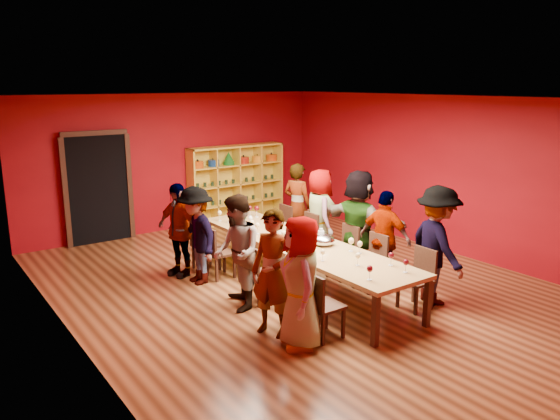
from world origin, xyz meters
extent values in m
cube|color=#4D2714|center=(0.00, 0.00, -0.01)|extent=(7.10, 9.10, 0.02)
cube|color=maroon|center=(0.00, 4.51, 1.50)|extent=(7.10, 0.02, 3.00)
cube|color=maroon|center=(-3.51, 0.00, 1.50)|extent=(0.02, 9.10, 3.00)
cube|color=maroon|center=(3.51, 0.00, 1.50)|extent=(0.02, 9.10, 3.00)
cube|color=silver|center=(0.00, 0.00, 3.01)|extent=(7.10, 9.10, 0.02)
cube|color=#A17A43|center=(0.00, 0.00, 0.72)|extent=(1.10, 4.50, 0.06)
cube|color=black|center=(-0.49, -2.17, 0.34)|extent=(0.08, 0.08, 0.69)
cube|color=black|center=(-0.49, 2.17, 0.34)|extent=(0.08, 0.08, 0.69)
cube|color=black|center=(0.49, -2.17, 0.34)|extent=(0.08, 0.08, 0.69)
cube|color=black|center=(0.49, 2.17, 0.34)|extent=(0.08, 0.08, 0.69)
cube|color=black|center=(-1.80, 4.44, 1.10)|extent=(1.20, 0.14, 2.20)
cube|color=black|center=(-1.80, 4.37, 2.25)|extent=(1.32, 0.06, 0.10)
cube|color=black|center=(-2.45, 4.37, 1.10)|extent=(0.10, 0.06, 2.20)
cube|color=black|center=(-1.15, 4.37, 1.10)|extent=(0.10, 0.06, 2.20)
cube|color=gold|center=(0.22, 4.28, 0.90)|extent=(0.04, 0.40, 1.80)
cube|color=gold|center=(2.58, 4.28, 0.90)|extent=(0.04, 0.40, 1.80)
cube|color=gold|center=(1.40, 4.28, 1.78)|extent=(2.40, 0.40, 0.04)
cube|color=gold|center=(1.40, 4.28, 0.02)|extent=(2.40, 0.40, 0.04)
cube|color=gold|center=(1.40, 4.47, 0.90)|extent=(2.40, 0.02, 1.80)
cube|color=gold|center=(1.40, 4.28, 0.45)|extent=(2.36, 0.38, 0.03)
cube|color=gold|center=(1.40, 4.28, 0.90)|extent=(2.36, 0.38, 0.03)
cube|color=gold|center=(1.40, 4.28, 1.35)|extent=(2.36, 0.38, 0.03)
cube|color=gold|center=(0.80, 4.28, 0.90)|extent=(0.03, 0.38, 1.76)
cube|color=gold|center=(1.40, 4.28, 0.90)|extent=(0.03, 0.38, 1.76)
cube|color=gold|center=(2.00, 4.28, 0.90)|extent=(0.03, 0.38, 1.76)
cylinder|color=#D4520C|center=(0.40, 4.28, 1.44)|extent=(0.26, 0.26, 0.15)
sphere|color=black|center=(0.40, 4.28, 1.53)|extent=(0.05, 0.05, 0.05)
cylinder|color=navy|center=(0.80, 4.28, 1.44)|extent=(0.26, 0.26, 0.15)
sphere|color=black|center=(0.80, 4.28, 1.53)|extent=(0.05, 0.05, 0.05)
cylinder|color=#1B6F25|center=(1.20, 4.28, 1.41)|extent=(0.26, 0.26, 0.08)
cone|color=#1B6F25|center=(1.20, 4.28, 1.56)|extent=(0.24, 0.24, 0.22)
cylinder|color=#A52312|center=(1.60, 4.28, 1.44)|extent=(0.26, 0.26, 0.15)
sphere|color=black|center=(1.60, 4.28, 1.53)|extent=(0.05, 0.05, 0.05)
cylinder|color=orange|center=(2.00, 4.28, 1.44)|extent=(0.26, 0.26, 0.15)
sphere|color=black|center=(2.00, 4.28, 1.53)|extent=(0.05, 0.05, 0.05)
cylinder|color=#D4520C|center=(2.40, 4.28, 1.44)|extent=(0.26, 0.26, 0.15)
sphere|color=black|center=(2.40, 4.28, 1.53)|extent=(0.05, 0.05, 0.05)
cylinder|color=#1A2F1E|center=(0.38, 4.28, 0.52)|extent=(0.07, 0.07, 0.10)
cylinder|color=#1A2F1E|center=(0.56, 4.28, 0.52)|extent=(0.07, 0.07, 0.10)
cylinder|color=#1A2F1E|center=(0.75, 4.28, 0.52)|extent=(0.07, 0.07, 0.10)
cylinder|color=#1A2F1E|center=(0.93, 4.28, 0.52)|extent=(0.07, 0.07, 0.10)
cylinder|color=#1A2F1E|center=(1.12, 4.28, 0.52)|extent=(0.07, 0.07, 0.10)
cylinder|color=#1A2F1E|center=(1.30, 4.28, 0.52)|extent=(0.07, 0.07, 0.10)
cylinder|color=#1A2F1E|center=(1.49, 4.28, 0.52)|extent=(0.07, 0.07, 0.10)
cylinder|color=#1A2F1E|center=(1.67, 4.28, 0.52)|extent=(0.07, 0.07, 0.10)
cylinder|color=#1A2F1E|center=(1.86, 4.28, 0.52)|extent=(0.07, 0.07, 0.10)
cylinder|color=#1A2F1E|center=(2.04, 4.28, 0.52)|extent=(0.07, 0.07, 0.10)
cylinder|color=#1A2F1E|center=(2.23, 4.28, 0.52)|extent=(0.07, 0.07, 0.10)
cylinder|color=#1A2F1E|center=(2.42, 4.28, 0.52)|extent=(0.07, 0.07, 0.10)
cylinder|color=#1A2F1E|center=(0.38, 4.28, 0.97)|extent=(0.07, 0.07, 0.10)
cylinder|color=#1A2F1E|center=(0.56, 4.28, 0.97)|extent=(0.07, 0.07, 0.10)
cylinder|color=#1A2F1E|center=(0.75, 4.28, 0.97)|extent=(0.07, 0.07, 0.10)
cylinder|color=#1A2F1E|center=(0.93, 4.28, 0.97)|extent=(0.07, 0.07, 0.10)
cylinder|color=#1A2F1E|center=(1.12, 4.28, 0.97)|extent=(0.07, 0.07, 0.10)
cylinder|color=#1A2F1E|center=(1.30, 4.28, 0.97)|extent=(0.07, 0.07, 0.10)
cylinder|color=#1A2F1E|center=(1.49, 4.28, 0.97)|extent=(0.07, 0.07, 0.10)
cylinder|color=#1A2F1E|center=(1.67, 4.28, 0.97)|extent=(0.07, 0.07, 0.10)
cylinder|color=#1A2F1E|center=(1.86, 4.28, 0.97)|extent=(0.07, 0.07, 0.10)
cylinder|color=#1A2F1E|center=(2.04, 4.28, 0.97)|extent=(0.07, 0.07, 0.10)
cylinder|color=#1A2F1E|center=(2.23, 4.28, 0.97)|extent=(0.07, 0.07, 0.10)
cylinder|color=#1A2F1E|center=(2.42, 4.28, 0.97)|extent=(0.07, 0.07, 0.10)
cube|color=black|center=(-0.83, -1.60, 0.43)|extent=(0.42, 0.42, 0.04)
cube|color=black|center=(-1.02, -1.60, 0.67)|extent=(0.04, 0.40, 0.44)
cube|color=black|center=(-1.00, -1.77, 0.21)|extent=(0.04, 0.04, 0.41)
cube|color=black|center=(-0.66, -1.77, 0.21)|extent=(0.04, 0.04, 0.41)
cube|color=black|center=(-1.00, -1.43, 0.21)|extent=(0.04, 0.04, 0.41)
cube|color=black|center=(-0.66, -1.43, 0.21)|extent=(0.04, 0.04, 0.41)
imported|color=silver|center=(-1.23, -1.60, 0.84)|extent=(0.73, 0.93, 1.68)
cube|color=black|center=(-0.83, -1.12, 0.43)|extent=(0.42, 0.42, 0.04)
cube|color=black|center=(-1.02, -1.12, 0.67)|extent=(0.04, 0.40, 0.44)
cube|color=black|center=(-1.00, -1.29, 0.21)|extent=(0.04, 0.04, 0.41)
cube|color=black|center=(-0.66, -1.29, 0.21)|extent=(0.04, 0.04, 0.41)
cube|color=black|center=(-1.00, -0.95, 0.21)|extent=(0.04, 0.04, 0.41)
cube|color=black|center=(-0.66, -0.95, 0.21)|extent=(0.04, 0.04, 0.41)
imported|color=#151B3B|center=(-1.32, -1.12, 0.84)|extent=(0.66, 0.74, 1.68)
cube|color=black|center=(-0.83, -0.14, 0.43)|extent=(0.42, 0.42, 0.04)
cube|color=black|center=(-1.02, -0.14, 0.67)|extent=(0.04, 0.40, 0.44)
cube|color=black|center=(-1.00, -0.31, 0.21)|extent=(0.04, 0.04, 0.41)
cube|color=black|center=(-0.66, -0.31, 0.21)|extent=(0.04, 0.04, 0.41)
cube|color=black|center=(-1.00, 0.03, 0.21)|extent=(0.04, 0.04, 0.41)
cube|color=black|center=(-0.66, 0.03, 0.21)|extent=(0.04, 0.04, 0.41)
imported|color=#C5848B|center=(-1.26, -0.14, 0.85)|extent=(0.72, 0.93, 1.69)
cube|color=black|center=(-0.83, 1.13, 0.43)|extent=(0.42, 0.42, 0.04)
cube|color=black|center=(-1.02, 1.13, 0.67)|extent=(0.04, 0.40, 0.44)
cube|color=black|center=(-1.00, 0.96, 0.21)|extent=(0.04, 0.04, 0.41)
cube|color=black|center=(-0.66, 0.96, 0.21)|extent=(0.04, 0.04, 0.41)
cube|color=black|center=(-1.00, 1.30, 0.21)|extent=(0.04, 0.04, 0.41)
cube|color=black|center=(-0.66, 1.30, 0.21)|extent=(0.04, 0.04, 0.41)
imported|color=#5D8FC0|center=(-1.27, 1.13, 0.81)|extent=(0.43, 1.04, 1.61)
cube|color=black|center=(-0.83, 1.64, 0.43)|extent=(0.42, 0.42, 0.04)
cube|color=black|center=(-1.02, 1.64, 0.67)|extent=(0.04, 0.40, 0.44)
cube|color=black|center=(-1.00, 1.47, 0.21)|extent=(0.04, 0.04, 0.41)
cube|color=black|center=(-0.66, 1.47, 0.21)|extent=(0.04, 0.04, 0.41)
cube|color=black|center=(-1.00, 1.81, 0.21)|extent=(0.04, 0.04, 0.41)
cube|color=black|center=(-0.66, 1.81, 0.21)|extent=(0.04, 0.04, 0.41)
imported|color=#141D38|center=(-1.34, 1.64, 0.80)|extent=(0.70, 1.03, 1.60)
cube|color=black|center=(0.83, -1.67, 0.43)|extent=(0.42, 0.42, 0.04)
cube|color=black|center=(1.02, -1.67, 0.67)|extent=(0.04, 0.40, 0.44)
cube|color=black|center=(0.66, -1.84, 0.21)|extent=(0.04, 0.04, 0.41)
cube|color=black|center=(1.00, -1.84, 0.21)|extent=(0.04, 0.04, 0.41)
cube|color=black|center=(0.66, -1.50, 0.21)|extent=(0.04, 0.04, 0.41)
cube|color=black|center=(1.00, -1.50, 0.21)|extent=(0.04, 0.04, 0.41)
imported|color=#C2828D|center=(1.26, -1.67, 0.89)|extent=(0.80, 1.24, 1.78)
cube|color=black|center=(0.83, -0.73, 0.43)|extent=(0.42, 0.42, 0.04)
cube|color=black|center=(1.02, -0.73, 0.67)|extent=(0.04, 0.40, 0.44)
cube|color=black|center=(0.66, -0.90, 0.21)|extent=(0.04, 0.04, 0.41)
cube|color=black|center=(1.00, -0.90, 0.21)|extent=(0.04, 0.04, 0.41)
cube|color=black|center=(0.66, -0.56, 0.21)|extent=(0.04, 0.04, 0.41)
cube|color=black|center=(1.00, -0.56, 0.21)|extent=(0.04, 0.04, 0.41)
imported|color=#131635|center=(1.16, -0.73, 0.78)|extent=(0.60, 0.99, 1.57)
cube|color=black|center=(0.83, -0.07, 0.43)|extent=(0.42, 0.42, 0.04)
cube|color=black|center=(1.02, -0.07, 0.67)|extent=(0.04, 0.40, 0.44)
cube|color=black|center=(0.66, -0.24, 0.21)|extent=(0.04, 0.04, 0.41)
cube|color=black|center=(1.00, -0.24, 0.21)|extent=(0.04, 0.04, 0.41)
cube|color=black|center=(0.66, 0.10, 0.21)|extent=(0.04, 0.04, 0.41)
cube|color=black|center=(1.00, 0.10, 0.21)|extent=(0.04, 0.04, 0.41)
imported|color=silver|center=(1.19, -0.07, 0.91)|extent=(0.68, 1.73, 1.82)
cube|color=black|center=(0.83, 0.99, 0.43)|extent=(0.42, 0.42, 0.04)
cube|color=black|center=(1.02, 0.99, 0.67)|extent=(0.04, 0.40, 0.44)
cube|color=black|center=(0.66, 0.82, 0.21)|extent=(0.04, 0.04, 0.41)
cube|color=black|center=(1.00, 0.82, 0.21)|extent=(0.04, 0.04, 0.41)
cube|color=black|center=(0.66, 1.16, 0.21)|extent=(0.04, 0.04, 0.41)
cube|color=black|center=(1.00, 1.16, 0.21)|extent=(0.04, 0.04, 0.41)
imported|color=silver|center=(1.21, 0.99, 0.84)|extent=(0.72, 0.93, 1.68)
cube|color=black|center=(0.83, 1.79, 0.43)|extent=(0.42, 0.42, 0.04)
cube|color=black|center=(1.02, 1.79, 0.67)|extent=(0.04, 0.40, 0.44)
cube|color=black|center=(0.66, 1.62, 0.21)|extent=(0.04, 0.04, 0.41)
cube|color=black|center=(1.00, 1.62, 0.21)|extent=(0.04, 0.04, 0.41)
cube|color=black|center=(0.66, 1.96, 0.21)|extent=(0.04, 0.04, 0.41)
cube|color=black|center=(1.00, 1.96, 0.21)|extent=(0.04, 0.04, 0.41)
imported|color=#151E3B|center=(1.30, 1.79, 0.85)|extent=(0.63, 0.73, 1.69)
cylinder|color=white|center=(-0.31, -1.86, 0.75)|extent=(0.06, 0.06, 0.01)
cylinder|color=white|center=(-0.31, -1.86, 0.81)|extent=(0.01, 0.01, 0.11)
ellipsoid|color=#44070E|center=(-0.31, -1.86, 0.90)|extent=(0.08, 0.08, 0.09)
cylinder|color=white|center=(0.36, -0.97, 0.75)|extent=(0.06, 0.06, 0.01)
cylinder|color=white|center=(0.36, -0.97, 0.81)|extent=(0.01, 0.01, 0.11)
ellipsoid|color=beige|center=(0.36, -0.97, 0.90)|extent=(0.08, 0.08, 0.09)
cylinder|color=white|center=(-0.28, 0.99, 0.75)|extent=(0.06, 0.06, 0.01)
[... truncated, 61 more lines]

